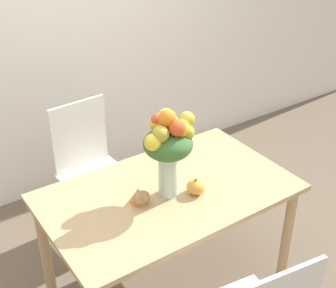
% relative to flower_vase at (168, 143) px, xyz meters
% --- Properties ---
extents(ground_plane, '(12.00, 12.00, 0.00)m').
position_rel_flower_vase_xyz_m(ground_plane, '(0.02, 0.02, -1.03)').
color(ground_plane, brown).
extents(wall_back, '(8.00, 0.06, 2.70)m').
position_rel_flower_vase_xyz_m(wall_back, '(0.02, 1.43, 0.32)').
color(wall_back, white).
rests_on(wall_back, ground_plane).
extents(dining_table, '(1.34, 0.81, 0.72)m').
position_rel_flower_vase_xyz_m(dining_table, '(0.02, 0.02, -0.41)').
color(dining_table, tan).
rests_on(dining_table, ground_plane).
extents(flower_vase, '(0.32, 0.27, 0.50)m').
position_rel_flower_vase_xyz_m(flower_vase, '(0.00, 0.00, 0.00)').
color(flower_vase, '#B2CCBC').
rests_on(flower_vase, dining_table).
extents(pumpkin, '(0.10, 0.10, 0.09)m').
position_rel_flower_vase_xyz_m(pumpkin, '(0.12, -0.08, -0.27)').
color(pumpkin, gold).
rests_on(pumpkin, dining_table).
extents(turkey_figurine, '(0.10, 0.13, 0.08)m').
position_rel_flower_vase_xyz_m(turkey_figurine, '(-0.17, 0.02, -0.27)').
color(turkey_figurine, '#A87A4C').
rests_on(turkey_figurine, dining_table).
extents(dining_chair_near_window, '(0.45, 0.45, 0.93)m').
position_rel_flower_vase_xyz_m(dining_chair_near_window, '(-0.09, 0.78, -0.55)').
color(dining_chair_near_window, white).
rests_on(dining_chair_near_window, ground_plane).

